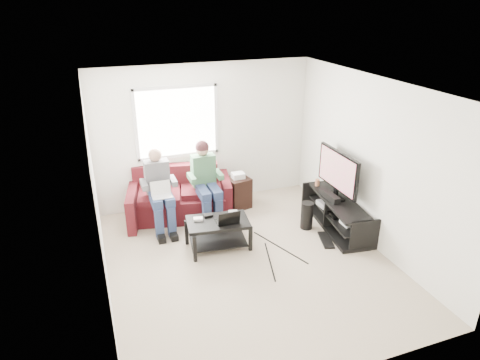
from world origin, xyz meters
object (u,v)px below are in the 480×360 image
object	(u,v)px
coffee_table	(218,228)
tv	(338,172)
sofa	(180,199)
tv_stand	(337,215)
end_table	(238,192)
subwoofer	(307,215)

from	to	relation	value
coffee_table	tv	world-z (taller)	tv
tv	sofa	bearing A→B (deg)	151.70
coffee_table	tv_stand	size ratio (longest dim) A/B	0.61
tv	tv_stand	bearing A→B (deg)	-88.53
sofa	tv	distance (m)	2.78
tv_stand	tv	xyz separation A→B (m)	(-0.00, 0.10, 0.75)
tv_stand	end_table	distance (m)	1.86
sofa	end_table	xyz separation A→B (m)	(1.08, -0.06, -0.01)
tv	end_table	xyz separation A→B (m)	(-1.30, 1.22, -0.68)
sofa	subwoofer	distance (m)	2.25
tv_stand	tv	world-z (taller)	tv
sofa	tv	world-z (taller)	tv
sofa	tv_stand	world-z (taller)	sofa
tv	end_table	world-z (taller)	tv
tv_stand	end_table	xyz separation A→B (m)	(-1.30, 1.32, 0.07)
tv_stand	subwoofer	distance (m)	0.51
coffee_table	end_table	xyz separation A→B (m)	(0.77, 1.22, -0.04)
tv_stand	sofa	bearing A→B (deg)	149.89
sofa	coffee_table	bearing A→B (deg)	-76.48
coffee_table	tv_stand	distance (m)	2.08
sofa	subwoofer	world-z (taller)	sofa
sofa	coffee_table	size ratio (longest dim) A/B	1.99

